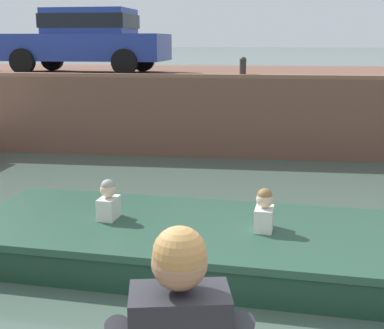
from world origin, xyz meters
TOP-DOWN VIEW (x-y plane):
  - ground_plane at (0.00, 4.57)m, footprint 400.00×400.00m
  - far_quay_wall at (0.00, 12.14)m, footprint 60.00×6.00m
  - far_wall_coping at (0.00, 9.26)m, footprint 60.00×0.24m
  - motorboat_passing at (-0.12, 3.52)m, footprint 6.56×2.57m
  - car_left_inner_blue at (-3.97, 10.79)m, footprint 4.11×1.98m
  - mooring_bollard_mid at (-0.06, 9.39)m, footprint 0.15×0.15m

SIDE VIEW (x-z plane):
  - ground_plane at x=0.00m, z-range 0.00..0.00m
  - motorboat_passing at x=-0.12m, z-range -0.24..0.68m
  - far_quay_wall at x=0.00m, z-range 0.00..1.74m
  - far_wall_coping at x=0.00m, z-range 1.74..1.82m
  - mooring_bollard_mid at x=-0.06m, z-range 1.75..2.20m
  - car_left_inner_blue at x=-3.97m, z-range 1.81..3.35m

